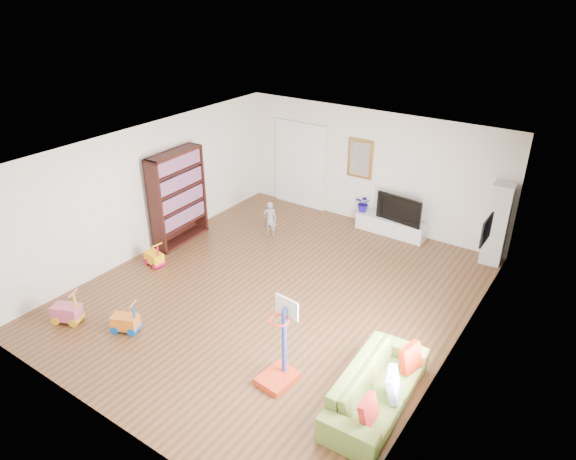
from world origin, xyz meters
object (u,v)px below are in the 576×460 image
Objects in this scene: media_console at (391,226)px; sofa at (377,387)px; bookshelf at (178,198)px; basketball_hoop at (277,344)px.

sofa reaches higher than media_console.
sofa is (5.73, -2.03, -0.73)m from bookshelf.
basketball_hoop is (0.64, -5.37, 0.49)m from media_console.
media_console is 5.36m from sofa.
sofa is 1.48m from basketball_hoop.
sofa is (2.02, -4.97, 0.11)m from media_console.
media_console is at bearing 35.44° from bookshelf.
sofa is at bearing 22.56° from basketball_hoop.
basketball_hoop is at bearing -32.07° from bookshelf.
bookshelf is at bearing 68.09° from sofa.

